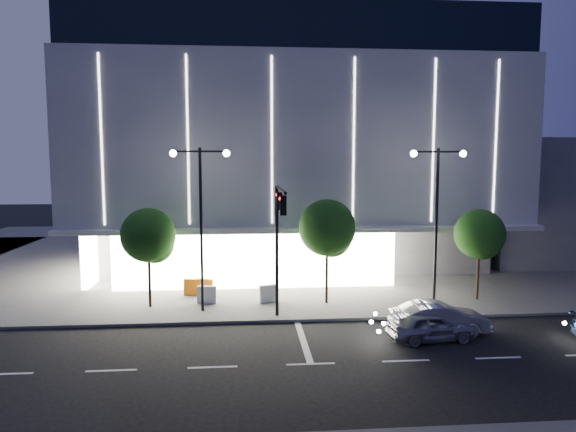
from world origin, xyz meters
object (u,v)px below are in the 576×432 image
at_px(street_lamp_east, 437,203).
at_px(car_lead, 430,326).
at_px(street_lamp_west, 201,205).
at_px(tree_right, 480,237).
at_px(traffic_mast, 279,228).
at_px(barrier_a, 193,287).
at_px(tree_left, 149,238).
at_px(tree_mid, 327,231).
at_px(barrier_d, 268,293).
at_px(barrier_b, 207,295).
at_px(barrier_c, 204,287).
at_px(car_second, 439,318).

height_order(street_lamp_east, car_lead, street_lamp_east).
xyz_separation_m(street_lamp_west, tree_right, (16.03, 1.02, -2.07)).
height_order(traffic_mast, street_lamp_west, street_lamp_west).
bearing_deg(car_lead, barrier_a, 48.26).
distance_m(tree_left, tree_right, 19.00).
bearing_deg(tree_left, street_lamp_east, -3.65).
bearing_deg(car_lead, street_lamp_west, 58.63).
relative_size(tree_mid, barrier_d, 5.59).
height_order(barrier_b, barrier_c, same).
xyz_separation_m(tree_left, barrier_a, (2.12, 2.28, -3.38)).
xyz_separation_m(car_lead, barrier_b, (-10.75, 6.66, -0.03)).
xyz_separation_m(traffic_mast, barrier_c, (-4.17, 5.97, -4.38)).
height_order(street_lamp_west, barrier_c, street_lamp_west).
distance_m(tree_left, barrier_b, 4.61).
bearing_deg(car_second, barrier_d, 52.65).
bearing_deg(barrier_a, tree_right, 2.68).
relative_size(tree_right, barrier_d, 5.01).
distance_m(car_lead, barrier_d, 9.79).
distance_m(street_lamp_east, barrier_a, 15.20).
height_order(traffic_mast, barrier_a, traffic_mast).
xyz_separation_m(tree_right, barrier_d, (-12.36, 0.40, -3.23)).
distance_m(street_lamp_west, barrier_c, 6.26).
xyz_separation_m(barrier_a, barrier_b, (0.98, -1.84, 0.00)).
xyz_separation_m(street_lamp_east, tree_mid, (-5.97, 1.02, -1.62)).
distance_m(car_second, barrier_c, 14.05).
relative_size(street_lamp_east, tree_left, 1.57).
bearing_deg(tree_right, street_lamp_west, -176.36).
bearing_deg(traffic_mast, car_lead, -20.30).
distance_m(tree_right, car_second, 7.58).
relative_size(tree_left, tree_mid, 0.93).
height_order(street_lamp_east, tree_mid, street_lamp_east).
bearing_deg(barrier_b, car_lead, -26.48).
bearing_deg(tree_right, car_second, -129.50).
bearing_deg(barrier_c, tree_left, -121.29).
height_order(tree_left, car_lead, tree_left).
bearing_deg(tree_right, street_lamp_east, -161.37).
distance_m(street_lamp_west, tree_left, 3.69).
distance_m(tree_mid, barrier_d, 5.00).
bearing_deg(car_second, barrier_a, 57.03).
distance_m(street_lamp_east, barrier_d, 10.83).
relative_size(tree_right, barrier_c, 5.01).
height_order(street_lamp_east, barrier_b, street_lamp_east).
bearing_deg(car_lead, barrier_d, 41.61).
bearing_deg(tree_mid, tree_left, -180.00).
bearing_deg(barrier_a, street_lamp_east, -3.02).
height_order(tree_left, barrier_b, tree_left).
height_order(barrier_a, barrier_b, same).
relative_size(tree_right, car_lead, 1.38).
height_order(barrier_b, barrier_d, same).
distance_m(street_lamp_west, street_lamp_east, 13.00).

